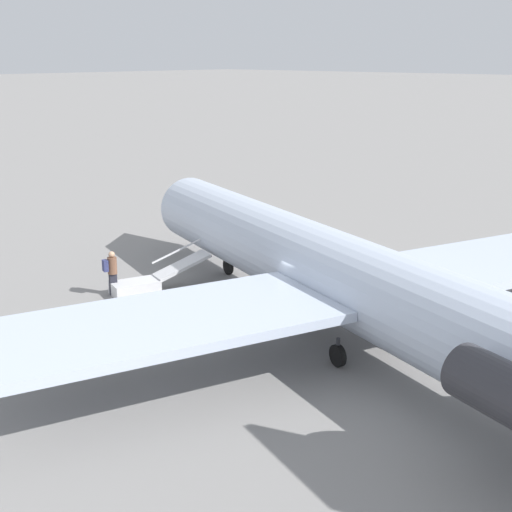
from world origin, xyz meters
The scene contains 5 objects.
ground_plane centered at (0.00, 0.00, 0.00)m, with size 600.00×600.00×0.00m, color gray.
airplane_main centered at (-0.92, 0.32, 2.18)m, with size 29.10×22.49×7.27m.
boarding_stairs centered at (7.87, 1.42, 0.38)m, with size 2.26×4.13×1.77m.
passenger centered at (8.56, 2.47, 1.00)m, with size 0.43×0.57×1.74m.
traffic_cone_near_stairs centered at (5.06, 5.40, 0.32)m, with size 0.62×0.62×0.68m.
Camera 1 is at (-13.19, 18.09, 9.01)m, focal length 50.00 mm.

